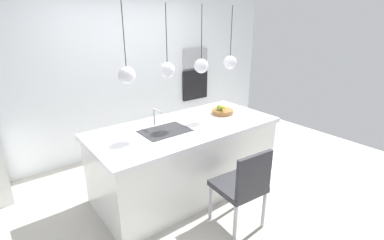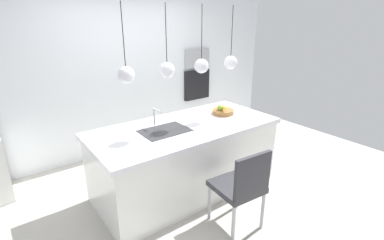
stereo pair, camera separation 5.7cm
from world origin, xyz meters
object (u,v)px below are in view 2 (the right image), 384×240
Objects in this scene: oven at (197,85)px; chair_near at (241,185)px; microwave at (197,58)px; fruit_bowl at (223,111)px.

chair_near is at bearing -118.41° from oven.
microwave is 0.50m from oven.
fruit_bowl is 1.75m from microwave.
microwave is 3.02m from chair_near.
microwave is 0.96× the size of oven.
oven is at bearing 0.00° from microwave.
oven is at bearing 64.67° from fruit_bowl.
oven is (0.72, 1.52, 0.00)m from fruit_bowl.
chair_near is (-1.37, -2.53, -0.91)m from microwave.
fruit_bowl is 1.27m from chair_near.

